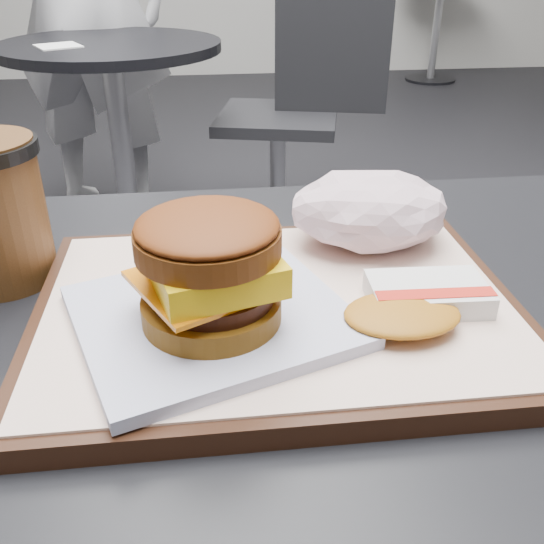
{
  "coord_description": "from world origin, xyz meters",
  "views": [
    {
      "loc": [
        -0.08,
        -0.4,
        1.04
      ],
      "look_at": [
        -0.03,
        -0.03,
        0.83
      ],
      "focal_mm": 40.0,
      "sensor_mm": 36.0,
      "label": 1
    }
  ],
  "objects_px": {
    "hash_brown": "(416,303)",
    "serving_tray": "(278,310)",
    "neighbor_table": "(117,106)",
    "breakfast_sandwich": "(211,281)",
    "crumpled_wrapper": "(370,210)",
    "neighbor_chair": "(297,104)",
    "customer_table": "(304,484)"
  },
  "relations": [
    {
      "from": "customer_table",
      "to": "hash_brown",
      "type": "xyz_separation_m",
      "value": [
        0.08,
        -0.03,
        0.22
      ]
    },
    {
      "from": "breakfast_sandwich",
      "to": "crumpled_wrapper",
      "type": "relative_size",
      "value": 1.63
    },
    {
      "from": "breakfast_sandwich",
      "to": "neighbor_chair",
      "type": "xyz_separation_m",
      "value": [
        0.34,
        1.8,
        -0.32
      ]
    },
    {
      "from": "neighbor_chair",
      "to": "customer_table",
      "type": "bearing_deg",
      "value": -98.58
    },
    {
      "from": "customer_table",
      "to": "serving_tray",
      "type": "relative_size",
      "value": 2.11
    },
    {
      "from": "hash_brown",
      "to": "crumpled_wrapper",
      "type": "bearing_deg",
      "value": 91.76
    },
    {
      "from": "crumpled_wrapper",
      "to": "neighbor_chair",
      "type": "distance_m",
      "value": 1.71
    },
    {
      "from": "breakfast_sandwich",
      "to": "neighbor_table",
      "type": "distance_m",
      "value": 1.72
    },
    {
      "from": "serving_tray",
      "to": "breakfast_sandwich",
      "type": "relative_size",
      "value": 1.61
    },
    {
      "from": "hash_brown",
      "to": "crumpled_wrapper",
      "type": "height_order",
      "value": "crumpled_wrapper"
    },
    {
      "from": "hash_brown",
      "to": "neighbor_table",
      "type": "relative_size",
      "value": 0.16
    },
    {
      "from": "hash_brown",
      "to": "crumpled_wrapper",
      "type": "xyz_separation_m",
      "value": [
        -0.0,
        0.13,
        0.02
      ]
    },
    {
      "from": "hash_brown",
      "to": "customer_table",
      "type": "bearing_deg",
      "value": 159.65
    },
    {
      "from": "serving_tray",
      "to": "breakfast_sandwich",
      "type": "xyz_separation_m",
      "value": [
        -0.05,
        -0.03,
        0.05
      ]
    },
    {
      "from": "crumpled_wrapper",
      "to": "neighbor_table",
      "type": "bearing_deg",
      "value": 105.2
    },
    {
      "from": "hash_brown",
      "to": "serving_tray",
      "type": "bearing_deg",
      "value": 161.54
    },
    {
      "from": "customer_table",
      "to": "breakfast_sandwich",
      "type": "distance_m",
      "value": 0.26
    },
    {
      "from": "breakfast_sandwich",
      "to": "neighbor_table",
      "type": "bearing_deg",
      "value": 99.23
    },
    {
      "from": "breakfast_sandwich",
      "to": "hash_brown",
      "type": "height_order",
      "value": "breakfast_sandwich"
    },
    {
      "from": "customer_table",
      "to": "crumpled_wrapper",
      "type": "distance_m",
      "value": 0.27
    },
    {
      "from": "customer_table",
      "to": "neighbor_chair",
      "type": "xyz_separation_m",
      "value": [
        0.27,
        1.77,
        -0.07
      ]
    },
    {
      "from": "breakfast_sandwich",
      "to": "hash_brown",
      "type": "xyz_separation_m",
      "value": [
        0.15,
        -0.0,
        -0.03
      ]
    },
    {
      "from": "serving_tray",
      "to": "neighbor_chair",
      "type": "xyz_separation_m",
      "value": [
        0.29,
        1.76,
        -0.27
      ]
    },
    {
      "from": "hash_brown",
      "to": "neighbor_chair",
      "type": "height_order",
      "value": "neighbor_chair"
    },
    {
      "from": "customer_table",
      "to": "breakfast_sandwich",
      "type": "height_order",
      "value": "breakfast_sandwich"
    },
    {
      "from": "customer_table",
      "to": "hash_brown",
      "type": "bearing_deg",
      "value": -20.35
    },
    {
      "from": "serving_tray",
      "to": "breakfast_sandwich",
      "type": "height_order",
      "value": "breakfast_sandwich"
    },
    {
      "from": "crumpled_wrapper",
      "to": "neighbor_chair",
      "type": "height_order",
      "value": "neighbor_chair"
    },
    {
      "from": "customer_table",
      "to": "hash_brown",
      "type": "distance_m",
      "value": 0.23
    },
    {
      "from": "neighbor_table",
      "to": "crumpled_wrapper",
      "type": "bearing_deg",
      "value": -74.8
    },
    {
      "from": "hash_brown",
      "to": "neighbor_table",
      "type": "distance_m",
      "value": 1.75
    },
    {
      "from": "crumpled_wrapper",
      "to": "serving_tray",
      "type": "bearing_deg",
      "value": -136.13
    }
  ]
}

